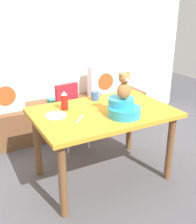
# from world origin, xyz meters

# --- Properties ---
(ground_plane) EXTENTS (8.00, 8.00, 0.00)m
(ground_plane) POSITION_xyz_m (0.00, 0.00, 0.00)
(ground_plane) COLOR #4C4C51
(back_wall) EXTENTS (4.40, 0.10, 2.60)m
(back_wall) POSITION_xyz_m (0.00, 1.47, 1.30)
(back_wall) COLOR silver
(back_wall) RESTS_ON ground_plane
(window_bench) EXTENTS (2.60, 0.44, 0.46)m
(window_bench) POSITION_xyz_m (0.00, 1.20, 0.23)
(window_bench) COLOR brown
(window_bench) RESTS_ON ground_plane
(pillow_floral_left) EXTENTS (0.44, 0.15, 0.44)m
(pillow_floral_left) POSITION_xyz_m (-0.71, 1.17, 0.68)
(pillow_floral_left) COLOR silver
(pillow_floral_left) RESTS_ON window_bench
(pillow_floral_right) EXTENTS (0.44, 0.15, 0.44)m
(pillow_floral_right) POSITION_xyz_m (0.66, 1.17, 0.68)
(pillow_floral_right) COLOR silver
(pillow_floral_right) RESTS_ON window_bench
(book_stack) EXTENTS (0.20, 0.14, 0.06)m
(book_stack) POSITION_xyz_m (-0.05, 1.20, 0.49)
(book_stack) COLOR #3AADA9
(book_stack) RESTS_ON window_bench
(dining_table) EXTENTS (1.33, 0.89, 0.74)m
(dining_table) POSITION_xyz_m (0.00, 0.00, 0.64)
(dining_table) COLOR orange
(dining_table) RESTS_ON ground_plane
(highchair) EXTENTS (0.36, 0.48, 0.79)m
(highchair) POSITION_xyz_m (0.00, 0.76, 0.52)
(highchair) COLOR red
(highchair) RESTS_ON ground_plane
(infant_seat_teal) EXTENTS (0.30, 0.33, 0.16)m
(infant_seat_teal) POSITION_xyz_m (0.10, -0.20, 0.81)
(infant_seat_teal) COLOR #2895BE
(infant_seat_teal) RESTS_ON dining_table
(teddy_bear) EXTENTS (0.13, 0.12, 0.25)m
(teddy_bear) POSITION_xyz_m (0.10, -0.20, 1.02)
(teddy_bear) COLOR #9C6838
(teddy_bear) RESTS_ON infant_seat_teal
(ketchup_bottle) EXTENTS (0.07, 0.07, 0.18)m
(ketchup_bottle) POSITION_xyz_m (-0.31, 0.20, 0.83)
(ketchup_bottle) COLOR red
(ketchup_bottle) RESTS_ON dining_table
(coffee_mug) EXTENTS (0.12, 0.08, 0.09)m
(coffee_mug) POSITION_xyz_m (0.08, 0.31, 0.79)
(coffee_mug) COLOR #335999
(coffee_mug) RESTS_ON dining_table
(dinner_plate_near) EXTENTS (0.20, 0.20, 0.01)m
(dinner_plate_near) POSITION_xyz_m (-0.45, 0.08, 0.75)
(dinner_plate_near) COLOR white
(dinner_plate_near) RESTS_ON dining_table
(dinner_plate_far) EXTENTS (0.20, 0.20, 0.01)m
(dinner_plate_far) POSITION_xyz_m (0.36, 0.16, 0.75)
(dinner_plate_far) COLOR white
(dinner_plate_far) RESTS_ON dining_table
(table_fork) EXTENTS (0.13, 0.14, 0.01)m
(table_fork) POSITION_xyz_m (-0.28, -0.09, 0.74)
(table_fork) COLOR silver
(table_fork) RESTS_ON dining_table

